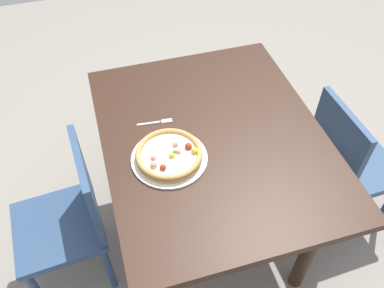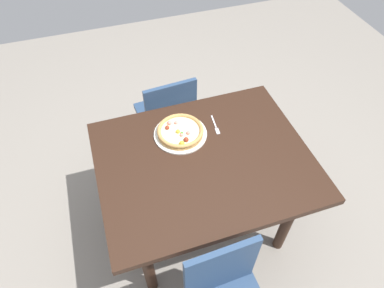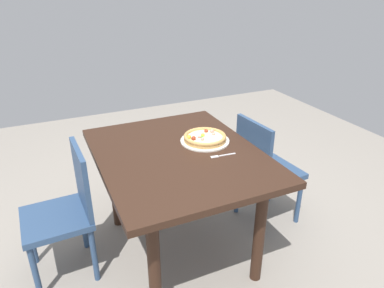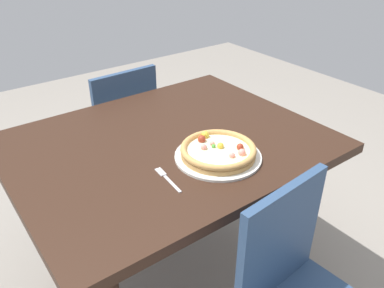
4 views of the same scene
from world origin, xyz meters
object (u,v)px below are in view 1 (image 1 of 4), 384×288
(chair_far, at_px, (347,162))
(pizza, at_px, (169,154))
(plate, at_px, (169,158))
(fork, at_px, (158,122))
(chair_near, at_px, (70,218))
(dining_table, at_px, (213,151))

(chair_far, bearing_deg, pizza, -94.29)
(plate, relative_size, pizza, 1.15)
(pizza, xyz_separation_m, fork, (-0.23, 0.00, -0.03))
(pizza, height_order, fork, pizza)
(chair_near, xyz_separation_m, fork, (-0.20, 0.49, 0.30))
(chair_near, height_order, plate, chair_near)
(plate, bearing_deg, pizza, 50.41)
(dining_table, distance_m, fork, 0.29)
(pizza, bearing_deg, chair_far, 87.80)
(fork, bearing_deg, chair_far, -11.14)
(chair_far, bearing_deg, fork, -108.15)
(chair_near, distance_m, fork, 0.60)
(pizza, relative_size, fork, 1.72)
(chair_near, relative_size, fork, 5.19)
(chair_near, bearing_deg, dining_table, -90.72)
(chair_near, distance_m, chair_far, 1.42)
(chair_near, height_order, fork, chair_near)
(dining_table, bearing_deg, plate, -71.01)
(chair_far, xyz_separation_m, plate, (-0.04, -0.93, 0.30))
(pizza, bearing_deg, chair_near, -93.74)
(chair_near, height_order, chair_far, same)
(fork, bearing_deg, pizza, -85.62)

